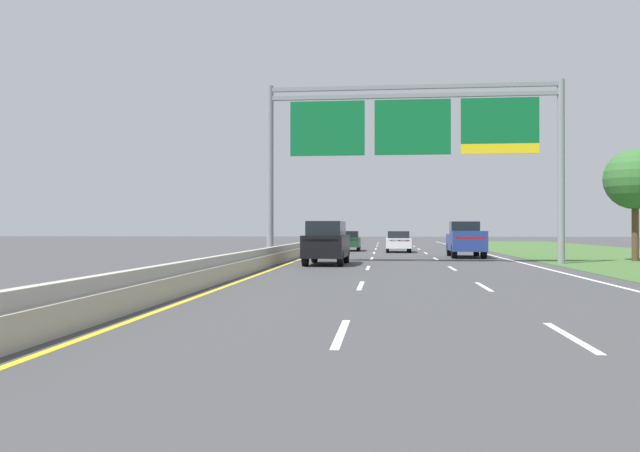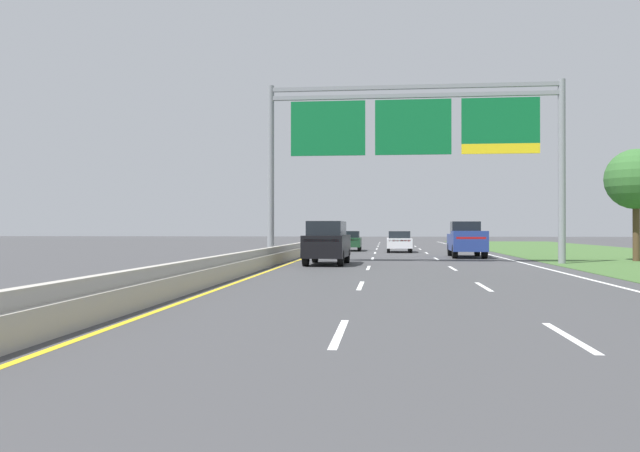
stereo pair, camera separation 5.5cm
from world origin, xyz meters
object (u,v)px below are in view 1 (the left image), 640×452
(overhead_sign_gantry, at_px, (412,135))
(car_white_centre_lane_sedan, at_px, (398,241))
(pickup_truck_blue, at_px, (466,240))
(car_black_left_lane_suv, at_px, (327,242))
(car_darkgreen_left_lane_sedan, at_px, (349,240))
(roadside_tree_mid, at_px, (635,180))

(overhead_sign_gantry, bearing_deg, car_white_centre_lane_sedan, 91.39)
(pickup_truck_blue, bearing_deg, car_black_left_lane_suv, 140.47)
(car_darkgreen_left_lane_sedan, xyz_separation_m, roadside_tree_mid, (16.20, -15.10, 3.56))
(car_black_left_lane_suv, relative_size, car_darkgreen_left_lane_sedan, 1.07)
(pickup_truck_blue, relative_size, car_black_left_lane_suv, 1.15)
(pickup_truck_blue, relative_size, car_white_centre_lane_sedan, 1.24)
(car_darkgreen_left_lane_sedan, height_order, roadside_tree_mid, roadside_tree_mid)
(pickup_truck_blue, xyz_separation_m, car_black_left_lane_suv, (-7.79, -8.97, 0.02))
(car_white_centre_lane_sedan, xyz_separation_m, roadside_tree_mid, (12.33, -12.45, 3.56))
(overhead_sign_gantry, relative_size, pickup_truck_blue, 2.76)
(roadside_tree_mid, bearing_deg, car_darkgreen_left_lane_sedan, 137.00)
(overhead_sign_gantry, height_order, car_darkgreen_left_lane_sedan, overhead_sign_gantry)
(car_darkgreen_left_lane_sedan, bearing_deg, overhead_sign_gantry, -167.52)
(car_white_centre_lane_sedan, xyz_separation_m, car_darkgreen_left_lane_sedan, (-3.87, 2.65, 0.00))
(pickup_truck_blue, relative_size, car_darkgreen_left_lane_sedan, 1.23)
(pickup_truck_blue, bearing_deg, car_darkgreen_left_lane_sedan, 37.40)
(overhead_sign_gantry, height_order, pickup_truck_blue, overhead_sign_gantry)
(overhead_sign_gantry, relative_size, roadside_tree_mid, 2.50)
(overhead_sign_gantry, distance_m, car_white_centre_lane_sedan, 16.41)
(overhead_sign_gantry, distance_m, pickup_truck_blue, 9.76)
(car_black_left_lane_suv, distance_m, roadside_tree_mid, 17.15)
(roadside_tree_mid, bearing_deg, car_black_left_lane_suv, -164.02)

